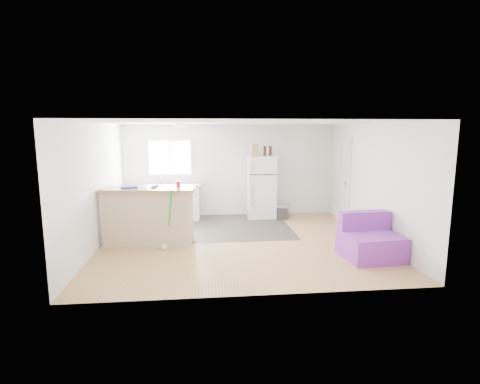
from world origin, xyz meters
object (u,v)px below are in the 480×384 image
kitchen_cabinets (162,202)px  refrigerator (261,187)px  blue_tray (129,187)px  mop (166,238)px  cardboard_box (254,150)px  bottle_left (265,151)px  cooler (280,211)px  red_cup (178,184)px  peninsula (149,215)px  purple_seat (370,242)px  cleaner_jug (182,238)px  bottle_right (270,151)px

kitchen_cabinets → refrigerator: (2.55, -0.04, 0.35)m
refrigerator → blue_tray: (-2.94, -2.08, 0.35)m
mop → cardboard_box: (2.05, 2.43, 1.52)m
refrigerator → bottle_left: bearing=-29.7°
kitchen_cabinets → refrigerator: 2.58m
kitchen_cabinets → bottle_left: (2.63, -0.09, 1.28)m
refrigerator → cooler: refrigerator is taller
cooler → mop: mop is taller
refrigerator → red_cup: (-2.00, -2.05, 0.40)m
cooler → red_cup: bearing=-127.6°
peninsula → bottle_left: bottle_left is taller
red_cup → mop: bearing=-119.0°
kitchen_cabinets → red_cup: red_cup is taller
peninsula → purple_seat: peninsula is taller
mop → bottle_left: bottle_left is taller
cleaner_jug → bottle_left: (2.01, 2.16, 1.60)m
cardboard_box → mop: bearing=-130.1°
blue_tray → bottle_right: bottle_right is taller
cooler → red_cup: red_cup is taller
red_cup → cardboard_box: cardboard_box is taller
peninsula → blue_tray: blue_tray is taller
refrigerator → cooler: (0.45, -0.19, -0.62)m
refrigerator → red_cup: size_ratio=13.37×
mop → red_cup: (0.24, 0.43, 0.97)m
cardboard_box → bottle_right: cardboard_box is taller
refrigerator → bottle_left: bottle_left is taller
red_cup → cooler: bearing=37.2°
refrigerator → bottle_right: size_ratio=6.42×
mop → bottle_left: bearing=16.4°
mop → peninsula: bearing=99.1°
mop → blue_tray: 1.23m
cooler → blue_tray: 4.01m
refrigerator → purple_seat: refrigerator is taller
mop → cardboard_box: bearing=19.8°
kitchen_cabinets → purple_seat: 5.21m
refrigerator → cooler: size_ratio=2.96×
bottle_left → cardboard_box: bearing=-178.3°
cooler → bottle_right: 1.57m
purple_seat → cooler: bearing=103.7°
cardboard_box → bottle_left: size_ratio=1.20×
kitchen_cabinets → mop: bearing=-79.4°
cooler → mop: 3.53m
blue_tray → bottle_left: 3.68m
refrigerator → kitchen_cabinets: bearing=-179.5°
refrigerator → cleaner_jug: (-1.94, -2.20, -0.67)m
cleaner_jug → blue_tray: 1.44m
cooler → bottle_right: size_ratio=2.17×
kitchen_cabinets → mop: (0.32, -2.52, -0.22)m
bottle_right → mop: bearing=-134.7°
peninsula → blue_tray: bearing=-168.6°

